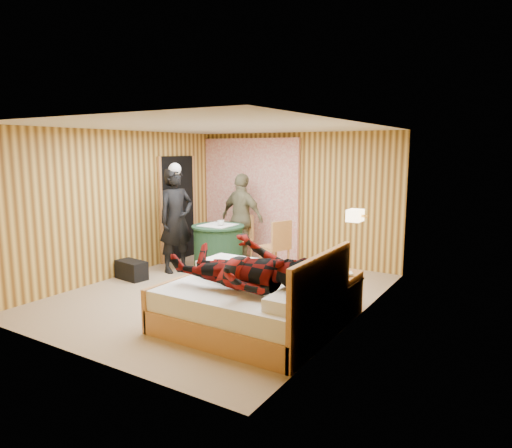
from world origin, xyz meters
The scene contains 23 objects.
floor centered at (0.00, 0.00, 0.00)m, with size 4.20×5.00×0.01m, color tan.
ceiling centered at (0.00, 0.00, 2.50)m, with size 4.20×5.00×0.01m, color silver.
wall_back centered at (0.00, 2.50, 1.25)m, with size 4.20×0.02×2.50m, color #E8C059.
wall_left centered at (-2.10, 0.00, 1.25)m, with size 0.02×5.00×2.50m, color #E8C059.
wall_right centered at (2.10, 0.00, 1.25)m, with size 0.02×5.00×2.50m, color #E8C059.
curtain centered at (-1.00, 2.43, 1.20)m, with size 2.20×0.08×2.40m, color white.
doorway centered at (-2.06, 1.40, 1.02)m, with size 0.06×0.90×2.05m, color black.
wall_lamp centered at (1.92, 0.45, 1.30)m, with size 0.26×0.24×0.16m.
bed centered at (1.13, -0.92, 0.31)m, with size 1.99×1.55×1.07m.
nightstand centered at (1.88, 0.10, 0.30)m, with size 0.44×0.59×0.57m.
round_table centered at (-0.85, 1.11, 0.42)m, with size 0.95×0.95×0.84m.
chair_far centered at (-0.84, 1.85, 0.54)m, with size 0.47×0.47×0.93m.
chair_near centered at (0.18, 1.46, 0.56)m, with size 0.56×0.56×0.96m.
duffel_bag centered at (-1.77, -0.13, 0.16)m, with size 0.55×0.30×0.31m, color black.
sneaker_left centered at (-0.59, 1.30, 0.07)m, with size 0.30×0.12×0.13m, color white.
sneaker_right centered at (0.06, 1.06, 0.07)m, with size 0.30×0.12×0.13m, color white.
woman_standing centered at (-1.45, 0.67, 0.93)m, with size 0.68×0.45×1.87m, color black.
man_at_table centered at (-0.85, 1.90, 0.86)m, with size 1.01×0.42×1.72m, color #706A4A.
man_on_bed centered at (1.15, -1.15, 0.96)m, with size 1.77×0.67×0.86m, color #650C09.
book_lower centered at (1.88, 0.05, 0.58)m, with size 0.17×0.22×0.02m, color white.
book_upper centered at (1.88, 0.05, 0.60)m, with size 0.16×0.22×0.02m, color white.
cup_nightstand centered at (1.88, 0.23, 0.62)m, with size 0.10×0.10×0.09m, color white.
cup_table centered at (-0.75, 1.06, 0.89)m, with size 0.12×0.12×0.10m, color white.
Camera 1 is at (3.97, -5.41, 2.17)m, focal length 32.00 mm.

